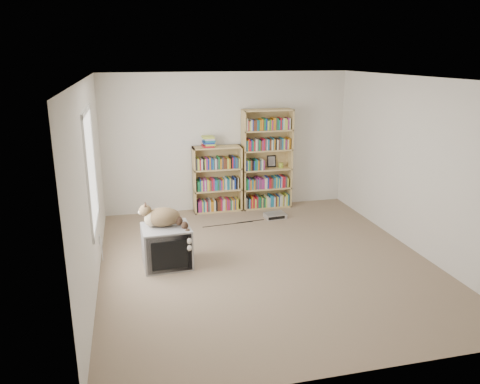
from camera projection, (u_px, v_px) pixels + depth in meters
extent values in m
cube|color=#9E866B|center=(265.00, 261.00, 6.56)|extent=(4.50, 5.00, 0.01)
cube|color=silver|center=(228.00, 142.00, 8.54)|extent=(4.50, 0.02, 2.50)
cube|color=silver|center=(353.00, 247.00, 3.88)|extent=(4.50, 0.02, 2.50)
cube|color=silver|center=(90.00, 186.00, 5.71)|extent=(0.02, 5.00, 2.50)
cube|color=silver|center=(417.00, 166.00, 6.71)|extent=(0.02, 5.00, 2.50)
cube|color=white|center=(268.00, 78.00, 5.86)|extent=(4.50, 5.00, 0.02)
cube|color=white|center=(91.00, 170.00, 5.85)|extent=(0.02, 1.22, 1.52)
cube|color=gray|center=(167.00, 246.00, 6.37)|extent=(0.67, 0.61, 0.56)
cube|color=black|center=(169.00, 254.00, 6.12)|extent=(0.59, 0.06, 0.51)
cube|color=black|center=(170.00, 255.00, 6.10)|extent=(0.47, 0.04, 0.39)
cube|color=black|center=(165.00, 243.00, 6.49)|extent=(0.40, 0.34, 0.33)
ellipsoid|color=#332414|center=(163.00, 217.00, 6.30)|extent=(0.48, 0.33, 0.26)
ellipsoid|color=#332414|center=(172.00, 217.00, 6.32)|extent=(0.22, 0.24, 0.19)
ellipsoid|color=#C4B78E|center=(151.00, 219.00, 6.25)|extent=(0.19, 0.19, 0.21)
ellipsoid|color=#332414|center=(145.00, 210.00, 6.22)|extent=(0.17, 0.17, 0.16)
sphere|color=beige|center=(140.00, 212.00, 6.21)|extent=(0.07, 0.07, 0.06)
cone|color=black|center=(145.00, 206.00, 6.16)|extent=(0.06, 0.08, 0.08)
cone|color=black|center=(145.00, 204.00, 6.25)|extent=(0.06, 0.08, 0.08)
cube|color=tan|center=(243.00, 161.00, 8.54)|extent=(0.03, 0.30, 1.84)
cube|color=tan|center=(290.00, 158.00, 8.74)|extent=(0.02, 0.30, 1.84)
cube|color=tan|center=(265.00, 158.00, 8.77)|extent=(0.92, 0.03, 1.84)
cube|color=tan|center=(268.00, 110.00, 8.39)|extent=(0.92, 0.30, 0.02)
cube|color=tan|center=(266.00, 206.00, 8.90)|extent=(0.92, 0.30, 0.03)
cube|color=tan|center=(266.00, 188.00, 8.80)|extent=(0.92, 0.30, 0.03)
cube|color=tan|center=(267.00, 169.00, 8.69)|extent=(0.92, 0.30, 0.02)
cube|color=tan|center=(267.00, 150.00, 8.59)|extent=(0.92, 0.30, 0.02)
cube|color=tan|center=(267.00, 130.00, 8.49)|extent=(0.92, 0.30, 0.02)
cube|color=red|center=(266.00, 201.00, 8.87)|extent=(0.84, 0.24, 0.19)
cube|color=navy|center=(267.00, 182.00, 8.77)|extent=(0.84, 0.24, 0.19)
cube|color=#14743A|center=(267.00, 163.00, 8.66)|extent=(0.84, 0.24, 0.19)
cube|color=beige|center=(267.00, 144.00, 8.56)|extent=(0.84, 0.24, 0.19)
cube|color=black|center=(267.00, 124.00, 8.46)|extent=(0.84, 0.24, 0.19)
cube|color=tan|center=(194.00, 181.00, 8.43)|extent=(0.02, 0.30, 1.21)
cube|color=tan|center=(240.00, 178.00, 8.62)|extent=(0.03, 0.30, 1.21)
cube|color=tan|center=(216.00, 177.00, 8.65)|extent=(0.88, 0.03, 1.21)
cube|color=tan|center=(217.00, 147.00, 8.36)|extent=(0.88, 0.30, 0.02)
cube|color=tan|center=(218.00, 210.00, 8.69)|extent=(0.88, 0.30, 0.03)
cube|color=tan|center=(217.00, 189.00, 8.58)|extent=(0.88, 0.30, 0.03)
cube|color=tan|center=(217.00, 169.00, 8.47)|extent=(0.88, 0.30, 0.02)
cube|color=red|center=(218.00, 204.00, 8.66)|extent=(0.80, 0.24, 0.19)
cube|color=navy|center=(217.00, 184.00, 8.55)|extent=(0.80, 0.24, 0.19)
cube|color=#14743A|center=(217.00, 163.00, 8.44)|extent=(0.80, 0.24, 0.19)
cube|color=red|center=(209.00, 141.00, 8.32)|extent=(0.22, 0.29, 0.19)
cylinder|color=#96B132|center=(281.00, 165.00, 8.74)|extent=(0.09, 0.09, 0.10)
cube|color=black|center=(271.00, 161.00, 8.78)|extent=(0.17, 0.05, 0.22)
cube|color=silver|center=(275.00, 216.00, 8.29)|extent=(0.39, 0.29, 0.08)
cube|color=silver|center=(100.00, 240.00, 6.48)|extent=(0.01, 0.08, 0.13)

